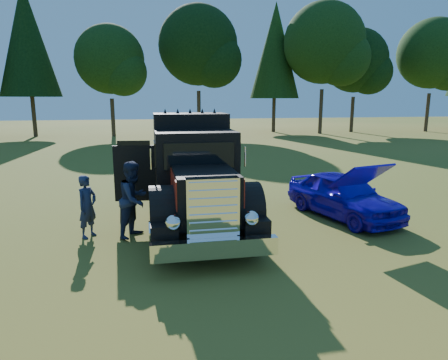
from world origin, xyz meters
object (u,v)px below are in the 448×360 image
hotrod_coupe (343,195)px  spectator_near (87,207)px  spectator_far (134,199)px  diamond_t_truck (194,179)px

hotrod_coupe → spectator_near: bearing=-176.8°
spectator_far → diamond_t_truck: bearing=-33.3°
diamond_t_truck → hotrod_coupe: (4.33, -0.14, -0.62)m
diamond_t_truck → hotrod_coupe: bearing=-1.9°
diamond_t_truck → hotrod_coupe: 4.38m
spectator_near → spectator_far: spectator_far is taller
spectator_near → spectator_far: (1.14, -0.15, 0.17)m
spectator_near → spectator_far: size_ratio=0.82×
spectator_near → diamond_t_truck: bearing=-44.0°
diamond_t_truck → spectator_far: size_ratio=3.75×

